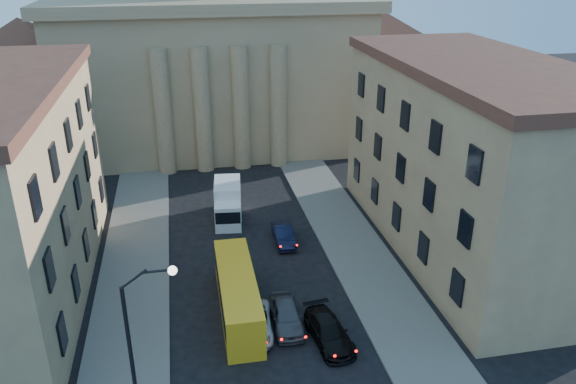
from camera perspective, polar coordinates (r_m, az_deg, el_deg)
name	(u,v)px	position (r m, az deg, el deg)	size (l,w,h in m)	color
sidewalk_left	(131,308)	(39.33, -15.67, -11.29)	(5.00, 60.00, 0.15)	#615F59
sidewalk_right	(375,281)	(41.15, 8.86, -8.91)	(5.00, 60.00, 0.15)	#615F59
church	(210,39)	(70.72, -7.90, 15.14)	(68.02, 28.76, 36.60)	#8B7855
building_right	(471,158)	(44.62, 18.07, 3.33)	(11.60, 26.60, 14.70)	tan
street_lamp	(140,335)	(28.06, -14.81, -13.87)	(2.62, 0.44, 8.83)	black
car_left_mid	(254,323)	(35.70, -3.44, -13.17)	(2.15, 4.67, 1.30)	silver
car_right_mid	(329,331)	(34.99, 4.18, -13.95)	(1.99, 4.91, 1.42)	black
car_right_far	(286,315)	(36.10, -0.16, -12.40)	(1.84, 4.57, 1.56)	#48484C
car_right_distant	(284,235)	(45.48, -0.46, -4.34)	(1.47, 4.23, 1.39)	black
city_bus	(238,293)	(36.97, -5.14, -10.17)	(2.41, 10.00, 2.81)	#F1AD1A
box_truck	(228,203)	(49.34, -6.13, -1.11)	(2.80, 5.92, 3.14)	white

